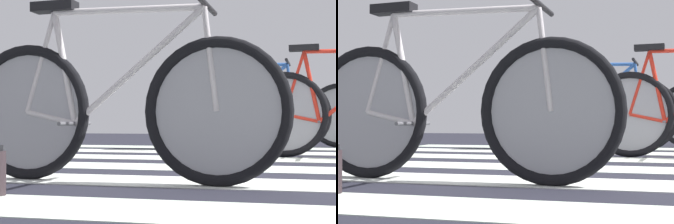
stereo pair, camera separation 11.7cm
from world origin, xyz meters
TOP-DOWN VIEW (x-y plane):
  - ground at (0.00, 0.00)m, footprint 18.00×14.00m
  - crosswalk_markings at (0.02, -0.10)m, footprint 5.46×5.00m
  - bicycle_1_of_4 at (-0.90, -0.93)m, footprint 1.74×0.52m
  - bicycle_3_of_4 at (-0.46, 1.78)m, footprint 1.74×0.52m
  - cyclist_3_of_4 at (-0.77, 1.81)m, footprint 0.34×0.43m

SIDE VIEW (x-z plane):
  - ground at x=0.00m, z-range 0.00..0.02m
  - crosswalk_markings at x=0.02m, z-range 0.02..0.02m
  - bicycle_1_of_4 at x=-0.90m, z-range -0.06..0.87m
  - bicycle_3_of_4 at x=-0.46m, z-range -0.06..0.87m
  - cyclist_3_of_4 at x=-0.77m, z-range 0.17..1.19m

